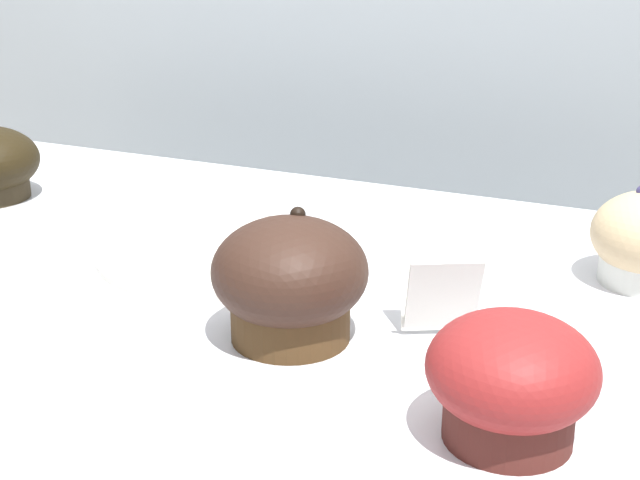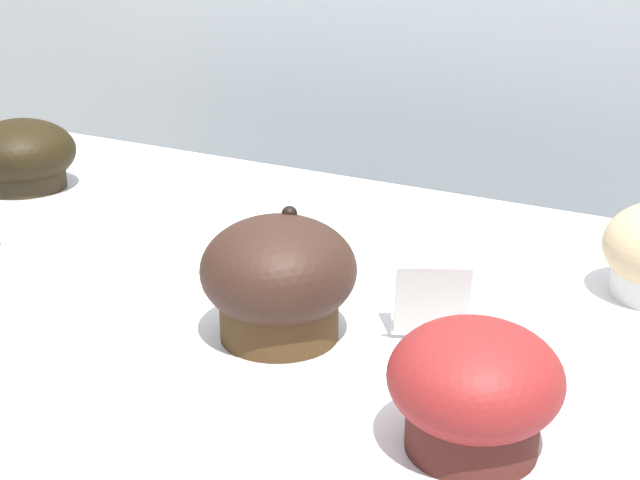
{
  "view_description": "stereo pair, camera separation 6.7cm",
  "coord_description": "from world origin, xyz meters",
  "px_view_note": "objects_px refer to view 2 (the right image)",
  "views": [
    {
      "loc": [
        0.37,
        -0.55,
        1.23
      ],
      "look_at": [
        0.12,
        0.02,
        1.0
      ],
      "focal_mm": 50.0,
      "sensor_mm": 36.0,
      "label": 1
    },
    {
      "loc": [
        0.43,
        -0.52,
        1.23
      ],
      "look_at": [
        0.12,
        0.02,
        1.0
      ],
      "focal_mm": 50.0,
      "sensor_mm": 36.0,
      "label": 2
    }
  ],
  "objects_px": {
    "muffin_front_center": "(474,388)",
    "serving_plate": "(230,247)",
    "muffin_back_left": "(279,279)",
    "muffin_back_right": "(22,156)"
  },
  "relations": [
    {
      "from": "muffin_front_center",
      "to": "serving_plate",
      "type": "bearing_deg",
      "value": 148.04
    },
    {
      "from": "muffin_back_right",
      "to": "serving_plate",
      "type": "height_order",
      "value": "muffin_back_right"
    },
    {
      "from": "muffin_front_center",
      "to": "serving_plate",
      "type": "xyz_separation_m",
      "value": [
        -0.29,
        0.18,
        -0.03
      ]
    },
    {
      "from": "muffin_front_center",
      "to": "muffin_back_left",
      "type": "distance_m",
      "value": 0.18
    },
    {
      "from": "muffin_front_center",
      "to": "muffin_back_right",
      "type": "bearing_deg",
      "value": 158.96
    },
    {
      "from": "muffin_front_center",
      "to": "serving_plate",
      "type": "distance_m",
      "value": 0.34
    },
    {
      "from": "muffin_back_left",
      "to": "serving_plate",
      "type": "xyz_separation_m",
      "value": [
        -0.13,
        0.12,
        -0.04
      ]
    },
    {
      "from": "muffin_front_center",
      "to": "muffin_back_right",
      "type": "height_order",
      "value": "same"
    },
    {
      "from": "muffin_back_left",
      "to": "serving_plate",
      "type": "relative_size",
      "value": 0.53
    },
    {
      "from": "muffin_back_right",
      "to": "serving_plate",
      "type": "relative_size",
      "value": 0.56
    }
  ]
}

